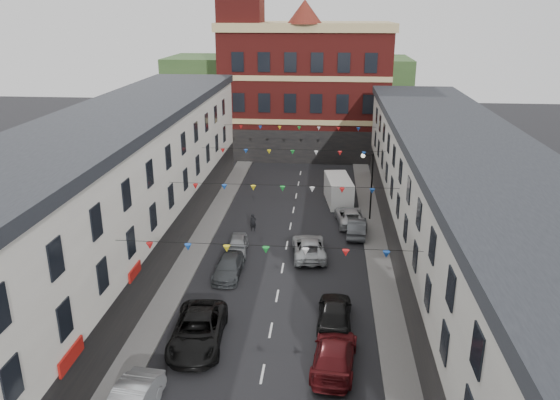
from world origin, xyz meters
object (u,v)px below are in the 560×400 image
(car_right_e, at_px, (357,227))
(car_right_f, at_px, (350,216))
(pedestrian, at_px, (253,223))
(car_left_c, at_px, (198,331))
(street_lamp, at_px, (369,177))
(white_van, at_px, (338,190))
(car_left_d, at_px, (229,267))
(car_left_e, at_px, (238,245))
(car_right_c, at_px, (334,354))
(car_right_d, at_px, (335,313))
(moving_car, at_px, (309,247))

(car_right_e, distance_m, car_right_f, 2.52)
(pedestrian, bearing_deg, car_left_c, -114.75)
(street_lamp, bearing_deg, car_right_f, -147.08)
(white_van, bearing_deg, street_lamp, -69.12)
(car_left_d, xyz_separation_m, pedestrian, (0.60, 8.10, 0.11))
(car_left_e, relative_size, white_van, 0.68)
(street_lamp, bearing_deg, car_left_e, -142.90)
(car_left_c, xyz_separation_m, car_left_d, (0.23, 8.20, -0.19))
(pedestrian, bearing_deg, car_right_c, -91.41)
(car_right_d, xyz_separation_m, white_van, (0.46, 21.61, 0.39))
(car_right_f, bearing_deg, car_right_e, 93.78)
(car_right_d, xyz_separation_m, car_right_f, (1.41, 16.13, -0.14))
(car_left_c, height_order, car_right_e, car_left_c)
(car_left_d, relative_size, car_left_e, 1.18)
(car_left_e, distance_m, moving_car, 5.40)
(car_right_f, distance_m, white_van, 5.58)
(car_left_c, xyz_separation_m, moving_car, (5.63, 11.89, -0.11))
(car_left_e, xyz_separation_m, car_right_f, (8.65, 6.71, 0.04))
(car_right_e, bearing_deg, white_van, -76.46)
(car_right_c, relative_size, white_van, 0.96)
(car_left_c, height_order, car_right_f, car_left_c)
(car_left_d, xyz_separation_m, car_left_e, (0.00, 3.77, -0.00))
(car_right_e, bearing_deg, moving_car, 52.95)
(street_lamp, relative_size, car_right_c, 1.14)
(car_left_c, height_order, car_right_c, car_left_c)
(car_right_e, relative_size, car_right_f, 0.87)
(street_lamp, relative_size, pedestrian, 4.00)
(moving_car, distance_m, white_van, 12.49)
(car_right_c, xyz_separation_m, pedestrian, (-6.60, 17.73, -0.01))
(street_lamp, bearing_deg, white_van, 118.54)
(car_left_e, height_order, pedestrian, pedestrian)
(car_left_d, height_order, car_right_d, car_right_d)
(car_right_e, distance_m, pedestrian, 8.50)
(car_right_c, xyz_separation_m, car_right_e, (1.90, 17.63, -0.06))
(car_left_d, relative_size, car_right_c, 0.84)
(car_left_d, bearing_deg, car_right_e, 41.99)
(white_van, bearing_deg, car_right_f, -87.83)
(pedestrian, bearing_deg, car_right_d, -86.07)
(car_right_f, distance_m, pedestrian, 8.39)
(street_lamp, bearing_deg, moving_car, -121.46)
(car_left_e, xyz_separation_m, car_right_e, (9.10, 4.23, 0.07))
(car_left_d, distance_m, car_left_e, 3.77)
(moving_car, bearing_deg, car_right_c, 91.96)
(street_lamp, relative_size, car_right_d, 1.25)
(car_left_d, xyz_separation_m, white_van, (7.70, 15.95, 0.57))
(car_left_d, bearing_deg, white_van, 64.91)
(car_left_e, height_order, white_van, white_van)
(street_lamp, distance_m, car_right_d, 17.62)
(car_right_e, height_order, white_van, white_van)
(car_left_d, height_order, car_left_e, car_left_d)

